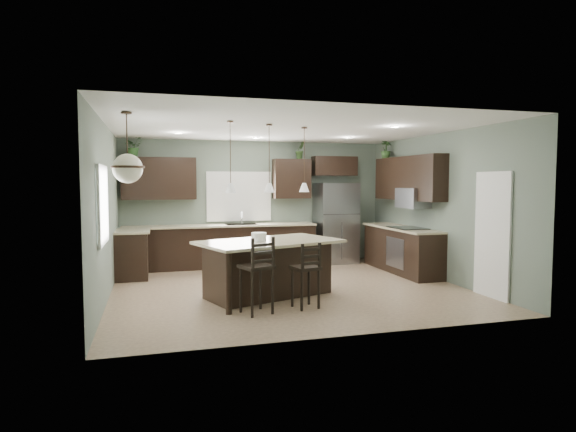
% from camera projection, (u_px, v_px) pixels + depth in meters
% --- Properties ---
extents(ground, '(6.00, 6.00, 0.00)m').
position_uv_depth(ground, '(289.00, 288.00, 8.50)').
color(ground, '#9E8466').
rests_on(ground, ground).
extents(pantry_door, '(0.04, 0.82, 2.04)m').
position_uv_depth(pantry_door, '(492.00, 235.00, 7.74)').
color(pantry_door, white).
rests_on(pantry_door, ground).
extents(window_back, '(1.35, 0.02, 1.00)m').
position_uv_depth(window_back, '(239.00, 196.00, 10.91)').
color(window_back, white).
rests_on(window_back, room_shell).
extents(window_left, '(0.02, 1.10, 1.00)m').
position_uv_depth(window_left, '(102.00, 205.00, 6.82)').
color(window_left, white).
rests_on(window_left, room_shell).
extents(left_return_cabs, '(0.60, 0.90, 0.90)m').
position_uv_depth(left_return_cabs, '(132.00, 255.00, 9.37)').
color(left_return_cabs, black).
rests_on(left_return_cabs, ground).
extents(left_return_countertop, '(0.66, 0.96, 0.04)m').
position_uv_depth(left_return_countertop, '(132.00, 231.00, 9.34)').
color(left_return_countertop, beige).
rests_on(left_return_countertop, left_return_cabs).
extents(back_lower_cabs, '(4.20, 0.60, 0.90)m').
position_uv_depth(back_lower_cabs, '(221.00, 247.00, 10.59)').
color(back_lower_cabs, black).
rests_on(back_lower_cabs, ground).
extents(back_countertop, '(4.20, 0.66, 0.04)m').
position_uv_depth(back_countertop, '(221.00, 226.00, 10.54)').
color(back_countertop, beige).
rests_on(back_countertop, back_lower_cabs).
extents(sink_inset, '(0.70, 0.45, 0.01)m').
position_uv_depth(sink_inset, '(242.00, 224.00, 10.66)').
color(sink_inset, gray).
rests_on(sink_inset, back_countertop).
extents(faucet, '(0.02, 0.02, 0.28)m').
position_uv_depth(faucet, '(242.00, 218.00, 10.62)').
color(faucet, silver).
rests_on(faucet, back_countertop).
extents(back_upper_left, '(1.55, 0.34, 0.90)m').
position_uv_depth(back_upper_left, '(159.00, 178.00, 10.26)').
color(back_upper_left, black).
rests_on(back_upper_left, room_shell).
extents(back_upper_right, '(0.85, 0.34, 0.90)m').
position_uv_depth(back_upper_right, '(292.00, 179.00, 11.06)').
color(back_upper_right, black).
rests_on(back_upper_right, room_shell).
extents(fridge_header, '(1.05, 0.34, 0.45)m').
position_uv_depth(fridge_header, '(334.00, 166.00, 11.32)').
color(fridge_header, black).
rests_on(fridge_header, room_shell).
extents(right_lower_cabs, '(0.60, 2.35, 0.90)m').
position_uv_depth(right_lower_cabs, '(402.00, 250.00, 10.04)').
color(right_lower_cabs, black).
rests_on(right_lower_cabs, ground).
extents(right_countertop, '(0.66, 2.35, 0.04)m').
position_uv_depth(right_countertop, '(401.00, 228.00, 10.00)').
color(right_countertop, beige).
rests_on(right_countertop, right_lower_cabs).
extents(cooktop, '(0.58, 0.75, 0.02)m').
position_uv_depth(cooktop, '(408.00, 228.00, 9.73)').
color(cooktop, black).
rests_on(cooktop, right_countertop).
extents(wall_oven_front, '(0.01, 0.72, 0.60)m').
position_uv_depth(wall_oven_front, '(395.00, 253.00, 9.69)').
color(wall_oven_front, gray).
rests_on(wall_oven_front, right_lower_cabs).
extents(right_upper_cabs, '(0.34, 2.35, 0.90)m').
position_uv_depth(right_upper_cabs, '(408.00, 178.00, 9.97)').
color(right_upper_cabs, black).
rests_on(right_upper_cabs, room_shell).
extents(microwave, '(0.40, 0.75, 0.40)m').
position_uv_depth(microwave, '(413.00, 198.00, 9.72)').
color(microwave, gray).
rests_on(microwave, right_upper_cabs).
extents(refrigerator, '(0.90, 0.74, 1.85)m').
position_uv_depth(refrigerator, '(336.00, 223.00, 11.18)').
color(refrigerator, gray).
rests_on(refrigerator, ground).
extents(kitchen_island, '(2.52, 1.92, 0.92)m').
position_uv_depth(kitchen_island, '(270.00, 269.00, 7.83)').
color(kitchen_island, black).
rests_on(kitchen_island, ground).
extents(serving_dish, '(0.24, 0.24, 0.14)m').
position_uv_depth(serving_dish, '(259.00, 237.00, 7.68)').
color(serving_dish, silver).
rests_on(serving_dish, kitchen_island).
extents(bar_stool_left, '(0.52, 0.52, 1.11)m').
position_uv_depth(bar_stool_left, '(256.00, 275.00, 6.81)').
color(bar_stool_left, black).
rests_on(bar_stool_left, ground).
extents(bar_stool_center, '(0.44, 0.44, 0.99)m').
position_uv_depth(bar_stool_center, '(305.00, 275.00, 7.11)').
color(bar_stool_center, black).
rests_on(bar_stool_center, ground).
extents(pendant_left, '(0.17, 0.17, 1.10)m').
position_uv_depth(pendant_left, '(230.00, 157.00, 7.31)').
color(pendant_left, silver).
rests_on(pendant_left, room_shell).
extents(pendant_center, '(0.17, 0.17, 1.10)m').
position_uv_depth(pendant_center, '(269.00, 158.00, 7.71)').
color(pendant_center, silver).
rests_on(pendant_center, room_shell).
extents(pendant_right, '(0.17, 0.17, 1.10)m').
position_uv_depth(pendant_right, '(304.00, 160.00, 8.11)').
color(pendant_right, silver).
rests_on(pendant_right, room_shell).
extents(chandelier, '(0.43, 0.43, 0.95)m').
position_uv_depth(chandelier, '(127.00, 148.00, 6.37)').
color(chandelier, beige).
rests_on(chandelier, room_shell).
extents(plant_back_left, '(0.48, 0.45, 0.43)m').
position_uv_depth(plant_back_left, '(133.00, 147.00, 10.05)').
color(plant_back_left, '#284E22').
rests_on(plant_back_left, back_upper_left).
extents(plant_back_right, '(0.27, 0.25, 0.41)m').
position_uv_depth(plant_back_right, '(300.00, 150.00, 11.03)').
color(plant_back_right, '#2D4920').
rests_on(plant_back_right, back_upper_right).
extents(plant_right_wall, '(0.24, 0.24, 0.41)m').
position_uv_depth(plant_right_wall, '(386.00, 150.00, 10.84)').
color(plant_right_wall, '#2B4B21').
rests_on(plant_right_wall, right_upper_cabs).
extents(room_shell, '(6.00, 6.00, 6.00)m').
position_uv_depth(room_shell, '(289.00, 192.00, 8.38)').
color(room_shell, slate).
rests_on(room_shell, ground).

